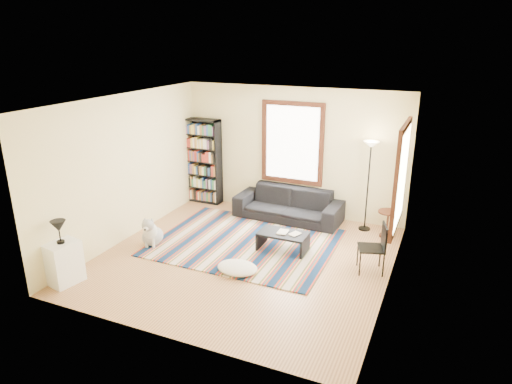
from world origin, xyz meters
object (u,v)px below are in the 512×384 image
at_px(bookshelf, 203,161).
at_px(white_cabinet, 64,263).
at_px(coffee_table, 283,242).
at_px(floor_lamp, 368,187).
at_px(side_table, 387,224).
at_px(folding_chair, 371,248).
at_px(sofa, 288,205).
at_px(dog, 152,230).
at_px(floor_cushion, 237,268).

xyz_separation_m(bookshelf, white_cabinet, (-0.13, -4.26, -0.65)).
xyz_separation_m(coffee_table, floor_lamp, (1.21, 1.60, 0.75)).
bearing_deg(side_table, folding_chair, -91.83).
xyz_separation_m(coffee_table, side_table, (1.68, 1.42, 0.09)).
relative_size(sofa, coffee_table, 2.56).
relative_size(white_cabinet, dog, 1.19).
bearing_deg(floor_lamp, dog, -146.74).
height_order(side_table, dog, dog).
bearing_deg(coffee_table, floor_cushion, -110.65).
xyz_separation_m(floor_lamp, white_cabinet, (-4.03, -4.09, -0.58)).
relative_size(folding_chair, white_cabinet, 1.23).
bearing_deg(dog, floor_lamp, 16.94).
distance_m(floor_cushion, dog, 2.00).
bearing_deg(sofa, bookshelf, 175.29).
bearing_deg(floor_lamp, sofa, -176.52).
bearing_deg(side_table, white_cabinet, -139.00).
height_order(floor_lamp, dog, floor_lamp).
height_order(sofa, folding_chair, folding_chair).
bearing_deg(floor_cushion, dog, 170.06).
bearing_deg(white_cabinet, sofa, 70.46).
bearing_deg(white_cabinet, floor_lamp, 56.78).
bearing_deg(folding_chair, dog, 170.99).
height_order(floor_cushion, white_cabinet, white_cabinet).
xyz_separation_m(floor_cushion, dog, (-1.96, 0.34, 0.21)).
xyz_separation_m(sofa, bookshelf, (-2.26, 0.27, 0.66)).
height_order(bookshelf, coffee_table, bookshelf).
bearing_deg(bookshelf, floor_cushion, -51.46).
xyz_separation_m(coffee_table, floor_cushion, (-0.41, -1.09, -0.09)).
bearing_deg(dog, coffee_table, 1.24).
height_order(folding_chair, white_cabinet, folding_chair).
distance_m(sofa, folding_chair, 2.64).
bearing_deg(white_cabinet, dog, 86.86).
bearing_deg(dog, floor_cushion, -26.26).
bearing_deg(white_cabinet, bookshelf, 99.60).
distance_m(side_table, dog, 4.59).
bearing_deg(floor_cushion, floor_lamp, 58.96).
height_order(floor_cushion, floor_lamp, floor_lamp).
xyz_separation_m(folding_chair, dog, (-4.00, -0.60, -0.14)).
relative_size(coffee_table, dog, 1.53).
relative_size(sofa, side_table, 4.26).
distance_m(bookshelf, coffee_table, 3.32).
distance_m(floor_cushion, white_cabinet, 2.80).
bearing_deg(white_cabinet, side_table, 52.35).
bearing_deg(side_table, floor_cushion, -129.75).
distance_m(bookshelf, floor_cushion, 3.77).
xyz_separation_m(sofa, side_table, (2.11, -0.08, -0.07)).
relative_size(coffee_table, side_table, 1.67).
xyz_separation_m(bookshelf, floor_lamp, (3.90, -0.17, -0.07)).
bearing_deg(side_table, floor_lamp, 159.10).
height_order(coffee_table, floor_lamp, floor_lamp).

